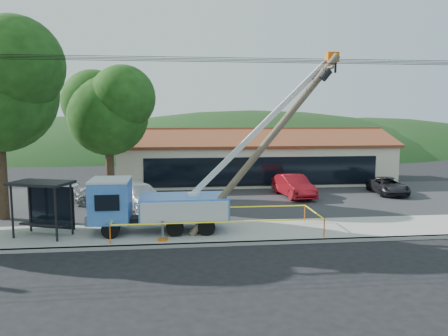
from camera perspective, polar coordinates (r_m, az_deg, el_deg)
ground at (r=17.75m, az=2.59°, el=-12.02°), size 120.00×120.00×0.00m
curb at (r=19.71m, az=1.63°, el=-9.83°), size 60.00×0.25×0.15m
sidewalk at (r=21.51m, az=0.91°, el=-8.37°), size 60.00×4.00×0.15m
parking_lot at (r=29.26m, az=-1.09°, el=-4.26°), size 60.00×12.00×0.10m
strip_mall at (r=37.35m, az=3.88°, el=1.04°), size 22.50×8.53×4.67m
tree_lot at (r=29.89m, az=-14.91°, el=7.62°), size 6.30×5.60×8.94m
hill_west at (r=72.86m, az=-16.17°, el=2.24°), size 78.40×56.00×28.00m
hill_center at (r=72.91m, az=3.60°, el=2.50°), size 89.60×64.00×32.00m
hill_east at (r=78.88m, az=18.08°, el=2.52°), size 72.80×52.00×26.00m
utility_truck at (r=21.30m, az=-8.64°, el=-4.42°), size 11.93×3.53×8.60m
leaning_pole at (r=20.52m, az=6.18°, el=4.05°), size 7.08×1.82×8.56m
bus_shelter at (r=21.95m, az=-22.46°, el=-3.36°), size 3.05×2.43×2.57m
caution_tape at (r=21.22m, az=-0.95°, el=-6.51°), size 9.73×3.12×0.90m
car_silver at (r=27.01m, az=-11.06°, el=-5.46°), size 4.39×5.22×1.69m
car_red at (r=30.74m, az=9.04°, el=-3.89°), size 2.20×4.76×1.51m
car_white at (r=28.82m, az=-14.98°, el=-4.79°), size 4.49×2.11×1.27m
car_dark at (r=33.53m, az=20.57°, el=-3.35°), size 2.33×4.41×1.18m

